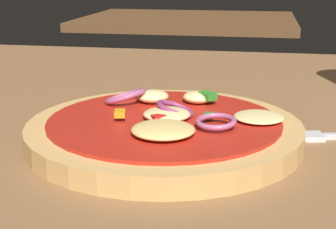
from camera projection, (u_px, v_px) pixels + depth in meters
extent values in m
cube|color=brown|center=(199.00, 157.00, 0.46)|extent=(1.28, 1.02, 0.03)
cylinder|color=tan|center=(164.00, 132.00, 0.46)|extent=(0.25, 0.25, 0.02)
cylinder|color=red|center=(164.00, 121.00, 0.45)|extent=(0.21, 0.21, 0.00)
ellipsoid|color=#F4DB8E|center=(198.00, 97.00, 0.51)|extent=(0.03, 0.03, 0.01)
ellipsoid|color=#F4DB8E|center=(167.00, 114.00, 0.45)|extent=(0.04, 0.04, 0.01)
ellipsoid|color=#F4DB8E|center=(153.00, 96.00, 0.51)|extent=(0.03, 0.03, 0.01)
ellipsoid|color=#F4DB8E|center=(259.00, 117.00, 0.45)|extent=(0.04, 0.04, 0.01)
ellipsoid|color=#EFCC72|center=(163.00, 130.00, 0.41)|extent=(0.05, 0.05, 0.01)
torus|color=#B25984|center=(216.00, 121.00, 0.43)|extent=(0.05, 0.05, 0.01)
torus|color=#93386B|center=(175.00, 109.00, 0.46)|extent=(0.04, 0.04, 0.02)
torus|color=#B25984|center=(125.00, 96.00, 0.51)|extent=(0.05, 0.05, 0.02)
cube|color=orange|center=(120.00, 113.00, 0.45)|extent=(0.01, 0.02, 0.01)
cube|color=#2D8C28|center=(209.00, 115.00, 0.45)|extent=(0.01, 0.01, 0.00)
cube|color=#2D8C28|center=(212.00, 96.00, 0.50)|extent=(0.02, 0.02, 0.01)
cube|color=red|center=(159.00, 118.00, 0.44)|extent=(0.01, 0.01, 0.00)
cube|color=silver|center=(313.00, 136.00, 0.47)|extent=(0.02, 0.02, 0.00)
cube|color=silver|center=(283.00, 134.00, 0.47)|extent=(0.03, 0.01, 0.00)
cube|color=silver|center=(285.00, 136.00, 0.47)|extent=(0.03, 0.01, 0.00)
cube|color=silver|center=(286.00, 138.00, 0.46)|extent=(0.03, 0.01, 0.00)
cube|color=silver|center=(288.00, 140.00, 0.46)|extent=(0.03, 0.01, 0.00)
cube|color=brown|center=(189.00, 21.00, 1.57)|extent=(0.64, 0.49, 0.03)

